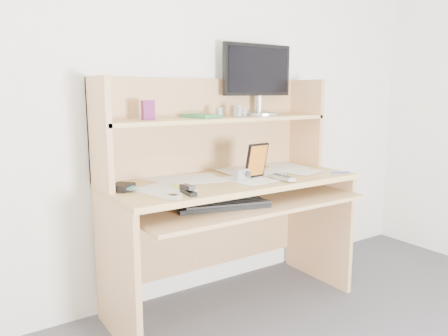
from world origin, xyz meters
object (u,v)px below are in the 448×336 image
monitor (258,78)px  tv_remote (282,177)px  desk (224,186)px  keyboard (222,204)px  game_case (256,160)px

monitor → tv_remote: bearing=-109.9°
desk → keyboard: size_ratio=2.83×
tv_remote → game_case: size_ratio=0.90×
game_case → desk: bearing=118.2°
game_case → keyboard: bearing=-167.2°
monitor → desk: bearing=-158.9°
desk → game_case: bearing=-56.3°
keyboard → monitor: monitor is taller
keyboard → tv_remote: size_ratio=2.85×
tv_remote → desk: bearing=128.1°
desk → keyboard: desk is taller
keyboard → game_case: 0.36m
keyboard → game_case: bearing=33.8°
keyboard → tv_remote: bearing=13.5°
game_case → monitor: monitor is taller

